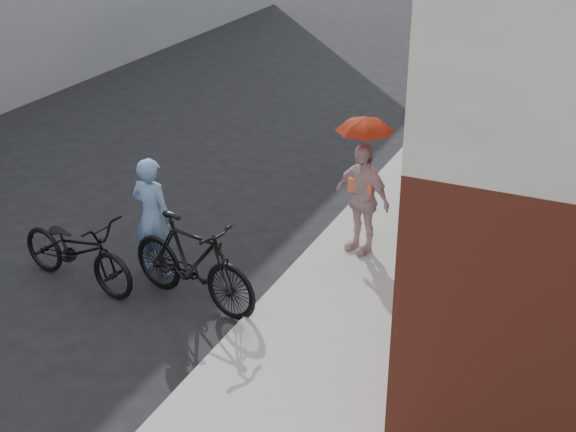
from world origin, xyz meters
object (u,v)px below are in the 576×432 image
Objects in this scene: bike_left at (77,250)px; kimono_woman at (362,198)px; planter at (443,245)px; bike_right at (193,262)px; officer at (152,217)px.

bike_left is 3.82m from kimono_woman.
kimono_woman is at bearing -158.90° from planter.
bike_right is 5.43× the size of planter.
bike_right is 1.26× the size of kimono_woman.
officer is 1.06× the size of kimono_woman.
kimono_woman is 4.31× the size of planter.
kimono_woman reaches higher than planter.
officer is at bearing -38.34° from bike_left.
planter is at bearing -48.81° from bike_left.
bike_right reaches higher than planter.
bike_right is at bearing -136.04° from planter.
bike_right is 2.51m from kimono_woman.
officer is 1.05m from bike_left.
kimono_woman is at bearing -142.70° from officer.
bike_left is 1.23× the size of kimono_woman.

